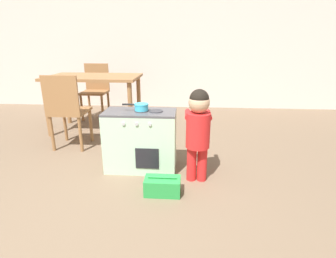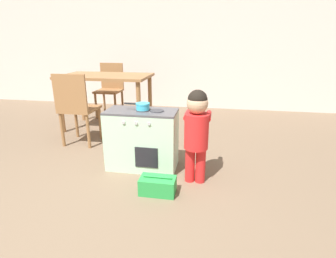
{
  "view_description": "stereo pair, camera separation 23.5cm",
  "coord_description": "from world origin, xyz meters",
  "px_view_note": "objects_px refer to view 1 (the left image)",
  "views": [
    {
      "loc": [
        0.69,
        -1.28,
        1.17
      ],
      "look_at": [
        0.53,
        0.94,
        0.43
      ],
      "focal_mm": 28.0,
      "sensor_mm": 36.0,
      "label": 1
    },
    {
      "loc": [
        0.92,
        -1.25,
        1.17
      ],
      "look_at": [
        0.53,
        0.94,
        0.43
      ],
      "focal_mm": 28.0,
      "sensor_mm": 36.0,
      "label": 2
    }
  ],
  "objects_px": {
    "toy_basket": "(162,186)",
    "dining_chair_near": "(67,110)",
    "child_figure": "(198,126)",
    "dining_chair_far": "(96,89)",
    "play_kitchen": "(141,140)",
    "dining_table": "(94,84)",
    "toy_pot": "(141,106)"
  },
  "relations": [
    {
      "from": "play_kitchen",
      "to": "dining_chair_far",
      "type": "bearing_deg",
      "value": 120.26
    },
    {
      "from": "child_figure",
      "to": "toy_basket",
      "type": "bearing_deg",
      "value": -137.9
    },
    {
      "from": "toy_basket",
      "to": "dining_table",
      "type": "height_order",
      "value": "dining_table"
    },
    {
      "from": "toy_pot",
      "to": "toy_basket",
      "type": "bearing_deg",
      "value": -62.16
    },
    {
      "from": "toy_basket",
      "to": "dining_chair_far",
      "type": "xyz_separation_m",
      "value": [
        -1.27,
        2.19,
        0.39
      ]
    },
    {
      "from": "toy_basket",
      "to": "dining_table",
      "type": "distance_m",
      "value": 1.96
    },
    {
      "from": "play_kitchen",
      "to": "toy_basket",
      "type": "relative_size",
      "value": 2.28
    },
    {
      "from": "toy_basket",
      "to": "dining_chair_near",
      "type": "relative_size",
      "value": 0.34
    },
    {
      "from": "play_kitchen",
      "to": "toy_pot",
      "type": "relative_size",
      "value": 2.74
    },
    {
      "from": "toy_basket",
      "to": "dining_table",
      "type": "bearing_deg",
      "value": 124.12
    },
    {
      "from": "toy_pot",
      "to": "dining_chair_far",
      "type": "height_order",
      "value": "dining_chair_far"
    },
    {
      "from": "toy_basket",
      "to": "dining_chair_far",
      "type": "bearing_deg",
      "value": 120.03
    },
    {
      "from": "play_kitchen",
      "to": "toy_basket",
      "type": "bearing_deg",
      "value": -60.89
    },
    {
      "from": "toy_basket",
      "to": "dining_chair_near",
      "type": "bearing_deg",
      "value": 142.13
    },
    {
      "from": "dining_table",
      "to": "dining_chair_far",
      "type": "distance_m",
      "value": 0.7
    },
    {
      "from": "toy_pot",
      "to": "play_kitchen",
      "type": "bearing_deg",
      "value": -177.78
    },
    {
      "from": "child_figure",
      "to": "dining_chair_near",
      "type": "relative_size",
      "value": 0.96
    },
    {
      "from": "child_figure",
      "to": "play_kitchen",
      "type": "bearing_deg",
      "value": 160.41
    },
    {
      "from": "play_kitchen",
      "to": "dining_chair_far",
      "type": "distance_m",
      "value": 2.04
    },
    {
      "from": "toy_basket",
      "to": "dining_chair_near",
      "type": "distance_m",
      "value": 1.5
    },
    {
      "from": "play_kitchen",
      "to": "dining_table",
      "type": "relative_size",
      "value": 0.55
    },
    {
      "from": "toy_basket",
      "to": "toy_pot",
      "type": "bearing_deg",
      "value": 117.84
    },
    {
      "from": "dining_chair_far",
      "to": "toy_pot",
      "type": "bearing_deg",
      "value": 120.56
    },
    {
      "from": "toy_pot",
      "to": "dining_chair_near",
      "type": "height_order",
      "value": "dining_chair_near"
    },
    {
      "from": "dining_chair_near",
      "to": "play_kitchen",
      "type": "bearing_deg",
      "value": -26.55
    },
    {
      "from": "dining_chair_far",
      "to": "dining_chair_near",
      "type": "bearing_deg",
      "value": 95.41
    },
    {
      "from": "play_kitchen",
      "to": "toy_basket",
      "type": "distance_m",
      "value": 0.55
    },
    {
      "from": "child_figure",
      "to": "toy_basket",
      "type": "height_order",
      "value": "child_figure"
    },
    {
      "from": "dining_table",
      "to": "dining_chair_near",
      "type": "relative_size",
      "value": 1.41
    },
    {
      "from": "child_figure",
      "to": "dining_table",
      "type": "bearing_deg",
      "value": 135.72
    },
    {
      "from": "child_figure",
      "to": "dining_chair_far",
      "type": "height_order",
      "value": "dining_chair_far"
    },
    {
      "from": "child_figure",
      "to": "dining_table",
      "type": "distance_m",
      "value": 1.87
    }
  ]
}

